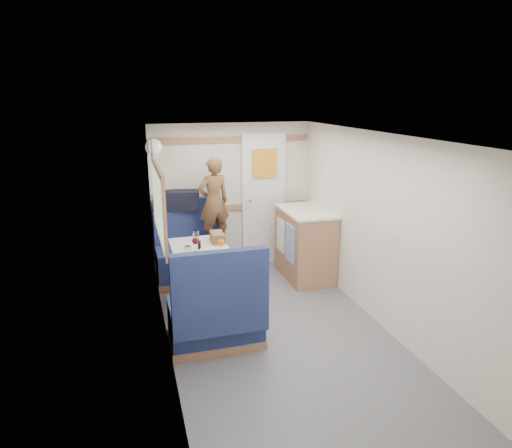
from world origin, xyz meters
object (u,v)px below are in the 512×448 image
object	(u,v)px
tray	(211,253)
bread_loaf	(217,237)
duffel_bag	(179,200)
wine_glass	(196,242)
bench_far	(191,258)
galley_counter	(305,243)
tumbler_left	(188,252)
person	(214,202)
bench_near	(217,318)
tumbler_mid	(196,235)
orange_fruit	(221,243)
beer_glass	(217,237)
cheese_block	(208,250)
pepper_grinder	(199,245)
dome_light	(154,147)
dinette_table	(201,261)

from	to	relation	value
tray	bread_loaf	bearing A→B (deg)	69.62
duffel_bag	wine_glass	size ratio (longest dim) A/B	3.09
bench_far	galley_counter	distance (m)	1.51
wine_glass	tumbler_left	world-z (taller)	wine_glass
bench_far	wine_glass	world-z (taller)	bench_far
person	bench_near	bearing A→B (deg)	65.42
tumbler_mid	wine_glass	bearing A→B (deg)	-99.03
orange_fruit	wine_glass	world-z (taller)	wine_glass
beer_glass	cheese_block	bearing A→B (deg)	-113.19
bench_near	cheese_block	xyz separation A→B (m)	(0.05, 0.67, 0.46)
orange_fruit	cheese_block	bearing A→B (deg)	-137.72
pepper_grinder	bread_loaf	xyz separation A→B (m)	(0.24, 0.20, 0.01)
tray	beer_glass	distance (m)	0.47
bench_near	tumbler_mid	distance (m)	1.26
dome_light	orange_fruit	bearing A→B (deg)	-55.18
cheese_block	beer_glass	size ratio (longest dim) A/B	1.17
dome_light	bread_loaf	xyz separation A→B (m)	(0.61, -0.67, -0.98)
bench_near	person	distance (m)	1.92
dome_light	beer_glass	world-z (taller)	dome_light
dinette_table	cheese_block	xyz separation A→B (m)	(0.05, -0.20, 0.19)
tumbler_mid	orange_fruit	bearing A→B (deg)	-55.68
dome_light	pepper_grinder	bearing A→B (deg)	-66.77
tray	tumbler_mid	distance (m)	0.53
cheese_block	dome_light	bearing A→B (deg)	112.70
person	tumbler_mid	distance (m)	0.72
bench_near	person	bearing A→B (deg)	79.46
bench_near	duffel_bag	world-z (taller)	duffel_bag
pepper_grinder	galley_counter	bearing A→B (deg)	21.11
bench_near	tray	bearing A→B (deg)	83.40
dome_light	person	xyz separation A→B (m)	(0.72, 0.03, -0.72)
wine_glass	tumbler_left	bearing A→B (deg)	-128.13
galley_counter	bench_far	bearing A→B (deg)	167.90
bench_far	bench_near	distance (m)	1.73
orange_fruit	wine_glass	xyz separation A→B (m)	(-0.30, -0.09, 0.07)
orange_fruit	beer_glass	distance (m)	0.25
orange_fruit	dome_light	bearing A→B (deg)	124.82
tumbler_left	pepper_grinder	xyz separation A→B (m)	(0.16, 0.23, -0.02)
bench_near	person	size ratio (longest dim) A/B	0.91
orange_fruit	bread_loaf	xyz separation A→B (m)	(0.00, 0.22, -0.00)
dinette_table	bench_near	world-z (taller)	bench_near
person	bread_loaf	xyz separation A→B (m)	(-0.10, -0.70, -0.25)
orange_fruit	cheese_block	xyz separation A→B (m)	(-0.18, -0.16, -0.02)
galley_counter	pepper_grinder	size ratio (longest dim) A/B	9.91
dinette_table	person	bearing A→B (deg)	69.80
galley_counter	orange_fruit	world-z (taller)	galley_counter
galley_counter	tray	distance (m)	1.62
pepper_grinder	tumbler_mid	bearing A→B (deg)	87.83
person	pepper_grinder	xyz separation A→B (m)	(-0.34, -0.91, -0.26)
tumbler_left	bread_loaf	size ratio (longest dim) A/B	0.47
beer_glass	tumbler_left	bearing A→B (deg)	-130.09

